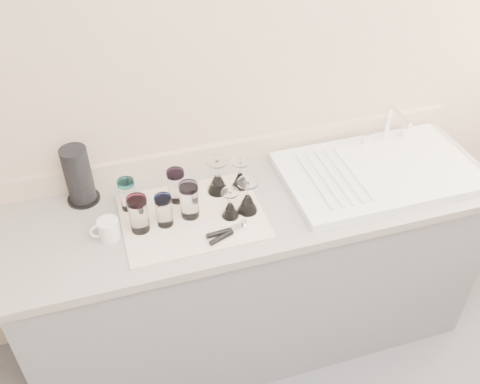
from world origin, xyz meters
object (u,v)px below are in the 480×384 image
object	(u,v)px
goblet_front_right	(248,201)
paper_towel_roll	(78,176)
tumbler_teal	(127,194)
can_opener	(228,232)
tumbler_blue	(164,210)
tumbler_purple	(176,186)
tumbler_magenta	(138,214)
sink_unit	(378,171)
goblet_back_right	(240,178)
goblet_front_left	(230,208)
goblet_back_left	(218,181)
white_mug	(108,229)
tumbler_lavender	(189,200)

from	to	relation	value
goblet_front_right	paper_towel_roll	size ratio (longest dim) A/B	0.59
tumbler_teal	can_opener	world-z (taller)	tumbler_teal
tumbler_blue	can_opener	world-z (taller)	tumbler_blue
tumbler_purple	goblet_front_right	distance (m)	0.29
tumbler_blue	paper_towel_roll	distance (m)	0.39
goblet_front_right	tumbler_magenta	bearing A→B (deg)	177.46
sink_unit	goblet_back_right	world-z (taller)	sink_unit
tumbler_teal	goblet_front_left	world-z (taller)	tumbler_teal
tumbler_magenta	paper_towel_roll	world-z (taller)	paper_towel_roll
goblet_front_right	goblet_back_right	bearing A→B (deg)	83.51
goblet_back_right	can_opener	bearing A→B (deg)	-116.49
tumbler_teal	goblet_front_right	distance (m)	0.47
tumbler_magenta	goblet_back_right	size ratio (longest dim) A/B	1.19
tumbler_purple	paper_towel_roll	size ratio (longest dim) A/B	0.57
goblet_back_left	white_mug	distance (m)	0.48
tumbler_lavender	goblet_back_left	world-z (taller)	goblet_back_left
sink_unit	can_opener	world-z (taller)	sink_unit
tumbler_blue	goblet_front_right	bearing A→B (deg)	-3.84
can_opener	paper_towel_roll	world-z (taller)	paper_towel_roll
sink_unit	tumbler_blue	distance (m)	0.94
tumbler_purple	goblet_back_left	bearing A→B (deg)	1.24
can_opener	paper_towel_roll	size ratio (longest dim) A/B	0.66
paper_towel_roll	can_opener	bearing A→B (deg)	-36.90
goblet_back_left	goblet_front_left	world-z (taller)	goblet_back_left
tumbler_blue	white_mug	distance (m)	0.22
tumbler_lavender	goblet_front_right	xyz separation A→B (m)	(0.22, -0.04, -0.03)
can_opener	tumbler_purple	bearing A→B (deg)	118.35
tumbler_purple	tumbler_lavender	distance (m)	0.11
goblet_back_right	tumbler_purple	bearing A→B (deg)	-178.72
goblet_back_left	goblet_front_right	size ratio (longest dim) A/B	1.07
goblet_front_left	paper_towel_roll	distance (m)	0.62
goblet_back_left	tumbler_magenta	bearing A→B (deg)	-158.66
goblet_back_right	goblet_front_right	world-z (taller)	goblet_front_right
tumbler_blue	can_opener	bearing A→B (deg)	-31.24
tumbler_teal	white_mug	bearing A→B (deg)	-124.34
tumbler_teal	tumbler_magenta	size ratio (longest dim) A/B	0.88
tumbler_magenta	can_opener	world-z (taller)	tumbler_magenta
goblet_back_right	white_mug	size ratio (longest dim) A/B	1.14
goblet_back_left	goblet_back_right	distance (m)	0.10
goblet_back_right	tumbler_magenta	bearing A→B (deg)	-162.80
tumbler_purple	tumbler_blue	size ratio (longest dim) A/B	1.08
goblet_back_left	tumbler_lavender	bearing A→B (deg)	-141.85
goblet_front_left	can_opener	xyz separation A→B (m)	(-0.04, -0.10, -0.03)
tumbler_teal	can_opener	size ratio (longest dim) A/B	0.81
goblet_front_left	goblet_back_left	bearing A→B (deg)	92.00
goblet_back_right	tumbler_lavender	bearing A→B (deg)	-154.48
goblet_back_left	white_mug	size ratio (longest dim) A/B	1.40
tumbler_magenta	tumbler_blue	bearing A→B (deg)	1.84
tumbler_magenta	tumbler_lavender	distance (m)	0.20
tumbler_teal	goblet_front_right	bearing A→B (deg)	-19.60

